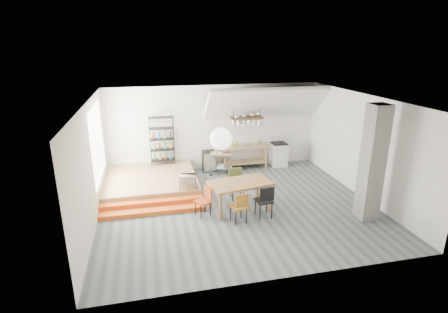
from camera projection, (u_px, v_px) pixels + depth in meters
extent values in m
plane|color=#4A5355|center=(238.00, 206.00, 10.50)|extent=(8.00, 8.00, 0.00)
cube|color=silver|center=(214.00, 128.00, 13.25)|extent=(8.00, 0.04, 3.20)
cube|color=silver|center=(91.00, 165.00, 9.17)|extent=(0.04, 7.00, 3.20)
cube|color=silver|center=(362.00, 146.00, 10.85)|extent=(0.04, 7.00, 3.20)
cube|color=white|center=(239.00, 99.00, 9.51)|extent=(8.00, 7.00, 0.02)
cube|color=white|center=(266.00, 103.00, 12.78)|extent=(4.40, 1.44, 1.32)
cube|color=white|center=(98.00, 143.00, 10.50)|extent=(0.02, 2.50, 2.20)
cube|color=#9A784D|center=(151.00, 182.00, 11.77)|extent=(3.00, 3.00, 0.40)
cube|color=#DB5919|center=(153.00, 211.00, 10.00)|extent=(3.00, 0.35, 0.13)
cube|color=#DB5919|center=(153.00, 204.00, 10.31)|extent=(3.00, 0.35, 0.27)
cube|color=slate|center=(372.00, 163.00, 9.31)|extent=(0.50, 0.50, 3.20)
cube|color=#9A784D|center=(244.00, 146.00, 13.38)|extent=(1.80, 0.60, 0.06)
cube|color=#9A784D|center=(244.00, 162.00, 13.58)|extent=(1.70, 0.55, 0.04)
cube|color=#9A784D|center=(263.00, 154.00, 13.90)|extent=(0.06, 0.06, 0.86)
cube|color=#9A784D|center=(222.00, 157.00, 13.55)|extent=(0.06, 0.06, 0.86)
cube|color=#9A784D|center=(266.00, 158.00, 13.49)|extent=(0.06, 0.06, 0.86)
cube|color=#9A784D|center=(225.00, 161.00, 13.15)|extent=(0.06, 0.06, 0.86)
cube|color=white|center=(278.00, 155.00, 13.81)|extent=(0.60, 0.60, 0.90)
cube|color=black|center=(279.00, 143.00, 13.67)|extent=(0.58, 0.58, 0.03)
cube|color=white|center=(276.00, 138.00, 13.88)|extent=(0.60, 0.05, 0.25)
cylinder|color=black|center=(281.00, 141.00, 13.82)|extent=(0.18, 0.18, 0.02)
cylinder|color=black|center=(274.00, 142.00, 13.76)|extent=(0.18, 0.18, 0.02)
cylinder|color=black|center=(284.00, 143.00, 13.56)|extent=(0.18, 0.18, 0.02)
cylinder|color=black|center=(277.00, 144.00, 13.50)|extent=(0.18, 0.18, 0.02)
cube|color=#422E1A|center=(247.00, 117.00, 12.83)|extent=(1.20, 0.50, 0.05)
cylinder|color=black|center=(234.00, 102.00, 12.55)|extent=(0.02, 0.02, 1.15)
cylinder|color=black|center=(260.00, 101.00, 12.76)|extent=(0.02, 0.02, 1.15)
cylinder|color=silver|center=(234.00, 122.00, 12.73)|extent=(0.16, 0.16, 0.12)
cylinder|color=silver|center=(239.00, 122.00, 12.77)|extent=(0.20, 0.20, 0.16)
cylinder|color=silver|center=(244.00, 123.00, 12.82)|extent=(0.16, 0.16, 0.20)
cylinder|color=silver|center=(249.00, 121.00, 12.85)|extent=(0.20, 0.20, 0.12)
cylinder|color=silver|center=(255.00, 122.00, 12.90)|extent=(0.16, 0.16, 0.16)
cylinder|color=silver|center=(260.00, 122.00, 12.95)|extent=(0.20, 0.20, 0.20)
cylinder|color=black|center=(173.00, 138.00, 12.90)|extent=(0.02, 0.02, 1.80)
cylinder|color=black|center=(150.00, 140.00, 12.72)|extent=(0.02, 0.02, 1.80)
cylinder|color=black|center=(174.00, 141.00, 12.57)|extent=(0.02, 0.02, 1.80)
cylinder|color=black|center=(150.00, 142.00, 12.39)|extent=(0.02, 0.02, 1.80)
cube|color=black|center=(163.00, 160.00, 12.88)|extent=(0.88, 0.38, 0.02)
cube|color=black|center=(163.00, 150.00, 12.75)|extent=(0.88, 0.38, 0.02)
cube|color=black|center=(162.00, 139.00, 12.63)|extent=(0.88, 0.38, 0.02)
cube|color=black|center=(161.00, 128.00, 12.51)|extent=(0.88, 0.38, 0.02)
cube|color=black|center=(161.00, 117.00, 12.38)|extent=(0.88, 0.38, 0.03)
cylinder|color=#317B35|center=(163.00, 156.00, 12.84)|extent=(0.07, 0.07, 0.24)
cylinder|color=#A57C1B|center=(162.00, 146.00, 12.71)|extent=(0.07, 0.07, 0.24)
cylinder|color=brown|center=(162.00, 135.00, 12.59)|extent=(0.07, 0.07, 0.24)
cube|color=#9A784D|center=(188.00, 183.00, 10.73)|extent=(0.60, 0.40, 0.03)
cylinder|color=black|center=(196.00, 183.00, 10.97)|extent=(0.02, 0.02, 0.13)
cylinder|color=black|center=(178.00, 184.00, 10.86)|extent=(0.02, 0.02, 0.13)
cylinder|color=black|center=(197.00, 187.00, 10.66)|extent=(0.02, 0.02, 0.13)
cylinder|color=black|center=(180.00, 189.00, 10.55)|extent=(0.02, 0.02, 0.13)
sphere|color=white|center=(221.00, 139.00, 9.42)|extent=(0.60, 0.60, 0.60)
cube|color=olive|center=(240.00, 183.00, 10.07)|extent=(1.91, 1.28, 0.07)
cube|color=olive|center=(257.00, 187.00, 10.86)|extent=(0.09, 0.09, 0.77)
cube|color=olive|center=(210.00, 195.00, 10.28)|extent=(0.09, 0.09, 0.77)
cube|color=olive|center=(271.00, 198.00, 10.13)|extent=(0.09, 0.09, 0.77)
cube|color=olive|center=(220.00, 207.00, 9.55)|extent=(0.09, 0.09, 0.77)
cube|color=#AF6B1E|center=(239.00, 207.00, 9.41)|extent=(0.48, 0.48, 0.04)
cube|color=#AF6B1E|center=(242.00, 201.00, 9.18)|extent=(0.38, 0.12, 0.35)
cylinder|color=black|center=(236.00, 218.00, 9.28)|extent=(0.03, 0.03, 0.45)
cylinder|color=black|center=(246.00, 216.00, 9.41)|extent=(0.03, 0.03, 0.45)
cylinder|color=black|center=(230.00, 213.00, 9.56)|extent=(0.03, 0.03, 0.45)
cylinder|color=black|center=(241.00, 211.00, 9.69)|extent=(0.03, 0.03, 0.45)
cube|color=black|center=(264.00, 201.00, 9.68)|extent=(0.47, 0.47, 0.04)
cube|color=black|center=(267.00, 194.00, 9.42)|extent=(0.42, 0.08, 0.38)
cylinder|color=black|center=(260.00, 213.00, 9.55)|extent=(0.03, 0.03, 0.48)
cylinder|color=black|center=(272.00, 211.00, 9.65)|extent=(0.03, 0.03, 0.48)
cylinder|color=black|center=(255.00, 207.00, 9.87)|extent=(0.03, 0.03, 0.48)
cylinder|color=black|center=(267.00, 205.00, 9.97)|extent=(0.03, 0.03, 0.48)
cube|color=#58632F|center=(237.00, 184.00, 10.88)|extent=(0.43, 0.43, 0.04)
cube|color=#58632F|center=(235.00, 173.00, 10.98)|extent=(0.41, 0.05, 0.38)
cylinder|color=black|center=(240.00, 188.00, 11.15)|extent=(0.03, 0.03, 0.47)
cylinder|color=black|center=(230.00, 189.00, 11.08)|extent=(0.03, 0.03, 0.47)
cylinder|color=black|center=(243.00, 193.00, 10.84)|extent=(0.03, 0.03, 0.47)
cylinder|color=black|center=(233.00, 194.00, 10.76)|extent=(0.03, 0.03, 0.47)
cube|color=#BB451A|center=(203.00, 202.00, 9.76)|extent=(0.49, 0.49, 0.04)
cube|color=#BB451A|center=(208.00, 192.00, 9.78)|extent=(0.16, 0.36, 0.34)
cylinder|color=black|center=(210.00, 210.00, 9.79)|extent=(0.03, 0.03, 0.42)
cylinder|color=black|center=(205.00, 205.00, 10.04)|extent=(0.03, 0.03, 0.42)
cylinder|color=black|center=(201.00, 212.00, 9.63)|extent=(0.03, 0.03, 0.42)
cylinder|color=black|center=(195.00, 208.00, 9.87)|extent=(0.03, 0.03, 0.42)
cube|color=silver|center=(221.00, 154.00, 12.78)|extent=(0.90, 0.66, 0.04)
cube|color=silver|center=(221.00, 167.00, 12.94)|extent=(0.90, 0.66, 0.03)
cylinder|color=silver|center=(231.00, 162.00, 13.06)|extent=(0.03, 0.03, 0.77)
sphere|color=black|center=(231.00, 172.00, 13.17)|extent=(0.07, 0.07, 0.07)
cylinder|color=silver|center=(211.00, 162.00, 13.11)|extent=(0.03, 0.03, 0.77)
sphere|color=black|center=(212.00, 171.00, 13.22)|extent=(0.07, 0.07, 0.07)
cylinder|color=silver|center=(231.00, 166.00, 12.69)|extent=(0.03, 0.03, 0.77)
sphere|color=black|center=(231.00, 175.00, 12.80)|extent=(0.07, 0.07, 0.07)
cylinder|color=silver|center=(210.00, 165.00, 12.74)|extent=(0.03, 0.03, 0.77)
sphere|color=black|center=(210.00, 175.00, 12.85)|extent=(0.07, 0.07, 0.07)
cube|color=black|center=(209.00, 161.00, 13.29)|extent=(0.45, 0.45, 0.77)
imported|color=beige|center=(188.00, 179.00, 10.69)|extent=(0.55, 0.43, 0.27)
imported|color=silver|center=(247.00, 145.00, 13.34)|extent=(0.21, 0.21, 0.05)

